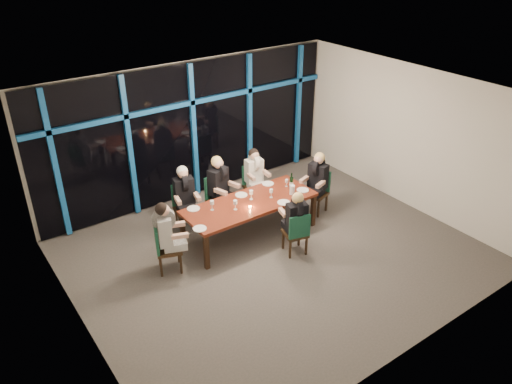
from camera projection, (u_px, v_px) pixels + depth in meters
room at (277, 154)px, 8.32m from camera, size 7.04×7.00×3.02m
window_wall at (193, 129)px, 10.65m from camera, size 6.86×0.43×2.94m
dining_table at (250, 205)px, 9.53m from camera, size 2.60×1.00×0.75m
chair_far_left at (184, 204)px, 9.88m from camera, size 0.51×0.51×0.93m
chair_far_mid at (217, 195)px, 10.18m from camera, size 0.55×0.55×0.96m
chair_far_right at (253, 183)px, 10.76m from camera, size 0.46×0.46×0.88m
chair_end_left at (164, 246)px, 8.61m from camera, size 0.55×0.55×0.92m
chair_end_right at (318, 189)px, 10.47m from camera, size 0.54×0.54×0.92m
chair_near_mid at (297, 232)px, 9.06m from camera, size 0.50×0.50×0.87m
diner_far_left at (184, 189)px, 9.64m from camera, size 0.51×0.62×0.90m
diner_far_mid at (219, 180)px, 9.95m from camera, size 0.56×0.65×0.94m
diner_far_right at (255, 169)px, 10.53m from camera, size 0.47×0.58×0.86m
diner_end_left at (166, 227)px, 8.46m from camera, size 0.63×0.56×0.90m
diner_end_right at (317, 174)px, 10.24m from camera, size 0.63×0.55×0.89m
diner_near_mid at (296, 213)px, 8.95m from camera, size 0.50×0.59×0.85m
plate_far_left at (193, 209)px, 9.25m from camera, size 0.24×0.24×0.01m
plate_far_mid at (241, 195)px, 9.72m from camera, size 0.24×0.24×0.01m
plate_far_right at (268, 184)px, 10.14m from camera, size 0.24×0.24×0.01m
plate_end_left at (200, 229)px, 8.64m from camera, size 0.24×0.24×0.01m
plate_end_right at (303, 190)px, 9.89m from camera, size 0.24×0.24×0.01m
plate_near_mid at (284, 202)px, 9.45m from camera, size 0.24×0.24×0.01m
wine_bottle at (291, 183)px, 9.89m from camera, size 0.08×0.08×0.35m
water_pitcher at (292, 190)px, 9.72m from camera, size 0.12×0.10×0.19m
tea_light at (250, 207)px, 9.29m from camera, size 0.05×0.05×0.03m
wine_glass_a at (235, 203)px, 9.17m from camera, size 0.07×0.07×0.19m
wine_glass_b at (251, 193)px, 9.51m from camera, size 0.08×0.08×0.20m
wine_glass_c at (271, 191)px, 9.58m from camera, size 0.07×0.07×0.18m
wine_glass_d at (212, 203)px, 9.16m from camera, size 0.08×0.08×0.20m
wine_glass_e at (287, 181)px, 10.00m from camera, size 0.06×0.06×0.16m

